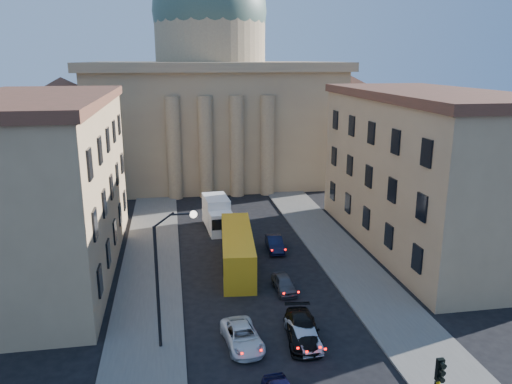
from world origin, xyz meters
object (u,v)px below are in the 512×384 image
street_lamp (166,269)px  car_right_near (303,335)px  city_bus (237,249)px  box_truck (217,215)px

street_lamp → car_right_near: bearing=-7.3°
city_bus → box_truck: bearing=99.3°
street_lamp → box_truck: 22.76m
box_truck → street_lamp: bearing=-107.7°
street_lamp → city_bus: 13.47m
car_right_near → box_truck: box_truck is taller
car_right_near → box_truck: 23.17m
street_lamp → city_bus: bearing=63.2°
car_right_near → city_bus: 12.94m
street_lamp → city_bus: street_lamp is taller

